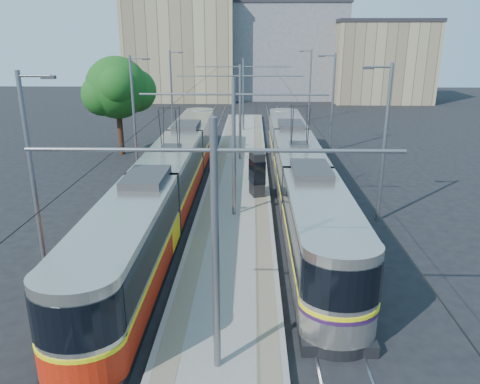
{
  "coord_description": "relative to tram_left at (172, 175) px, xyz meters",
  "views": [
    {
      "loc": [
        0.93,
        -14.99,
        9.05
      ],
      "look_at": [
        0.32,
        7.74,
        1.6
      ],
      "focal_mm": 35.0,
      "sensor_mm": 36.0,
      "label": 1
    }
  ],
  "objects": [
    {
      "name": "platform",
      "position": [
        3.6,
        6.63,
        -1.56
      ],
      "size": [
        4.0,
        50.0,
        0.3
      ],
      "primitive_type": "cube",
      "color": "gray",
      "rests_on": "ground"
    },
    {
      "name": "tree",
      "position": [
        -5.92,
        12.31,
        3.59
      ],
      "size": [
        5.39,
        4.99,
        7.84
      ],
      "color": "#382314",
      "rests_on": "ground"
    },
    {
      "name": "street_lamps",
      "position": [
        3.6,
        10.63,
        2.48
      ],
      "size": [
        15.18,
        38.22,
        8.0
      ],
      "color": "slate",
      "rests_on": "ground"
    },
    {
      "name": "shelter",
      "position": [
        4.82,
        0.83,
        -0.06
      ],
      "size": [
        1.0,
        1.31,
        2.57
      ],
      "rotation": [
        0.0,
        0.0,
        0.27
      ],
      "color": "black",
      "rests_on": "platform"
    },
    {
      "name": "tram_right",
      "position": [
        7.2,
        0.95,
        0.15
      ],
      "size": [
        2.43,
        29.53,
        5.5
      ],
      "color": "black",
      "rests_on": "ground"
    },
    {
      "name": "tactile_strip_left",
      "position": [
        2.15,
        6.63,
        -1.4
      ],
      "size": [
        0.7,
        50.0,
        0.01
      ],
      "primitive_type": "cube",
      "color": "gray",
      "rests_on": "platform"
    },
    {
      "name": "catenary",
      "position": [
        3.6,
        3.78,
        2.82
      ],
      "size": [
        9.2,
        70.0,
        7.0
      ],
      "color": "slate",
      "rests_on": "platform"
    },
    {
      "name": "building_centre",
      "position": [
        9.6,
        53.63,
        5.58
      ],
      "size": [
        18.36,
        14.28,
        14.55
      ],
      "color": "gray",
      "rests_on": "ground"
    },
    {
      "name": "tactile_strip_right",
      "position": [
        5.05,
        6.63,
        -1.4
      ],
      "size": [
        0.7,
        50.0,
        0.01
      ],
      "primitive_type": "cube",
      "color": "gray",
      "rests_on": "platform"
    },
    {
      "name": "rails",
      "position": [
        3.6,
        6.63,
        -1.69
      ],
      "size": [
        8.71,
        70.0,
        0.03
      ],
      "color": "gray",
      "rests_on": "ground"
    },
    {
      "name": "ground",
      "position": [
        3.6,
        -10.37,
        -1.71
      ],
      "size": [
        160.0,
        160.0,
        0.0
      ],
      "primitive_type": "plane",
      "color": "black",
      "rests_on": "ground"
    },
    {
      "name": "tram_left",
      "position": [
        0.0,
        0.0,
        0.0
      ],
      "size": [
        2.43,
        31.66,
        5.5
      ],
      "color": "black",
      "rests_on": "ground"
    },
    {
      "name": "building_left",
      "position": [
        -6.4,
        49.63,
        5.95
      ],
      "size": [
        16.32,
        12.24,
        15.29
      ],
      "color": "tan",
      "rests_on": "ground"
    },
    {
      "name": "building_right",
      "position": [
        23.6,
        47.63,
        4.2
      ],
      "size": [
        14.28,
        10.2,
        11.78
      ],
      "color": "tan",
      "rests_on": "ground"
    },
    {
      "name": "track_arrow",
      "position": [
        0.0,
        -13.37,
        -1.7
      ],
      "size": [
        1.2,
        5.0,
        0.01
      ],
      "primitive_type": "cube",
      "color": "silver",
      "rests_on": "ground"
    }
  ]
}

